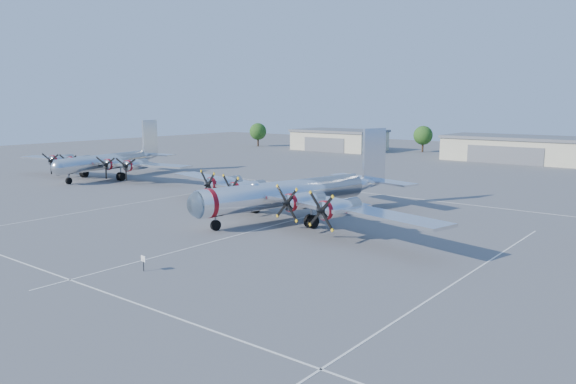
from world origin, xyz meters
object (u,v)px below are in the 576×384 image
Objects in this scene: tree_west at (423,135)px; info_placard at (143,260)px; hangar_west at (339,140)px; main_bomber_b29 at (294,218)px; hangar_center at (515,148)px; bomber_west at (109,178)px; tree_far_west at (258,132)px.

info_placard is at bearing -75.67° from tree_west.
hangar_west is 0.53× the size of main_bomber_b29.
tree_west reaches higher than main_bomber_b29.
hangar_center is 23.86× the size of info_placard.
info_placard is at bearing -42.17° from bomber_west.
bomber_west is at bearing -69.42° from tree_far_west.
tree_west reaches higher than hangar_center.
hangar_center is 83.39m from bomber_west.
tree_far_west is 0.19× the size of bomber_west.
tree_far_west is at bearing -176.76° from hangar_center.
bomber_west is at bearing -122.83° from hangar_center.
tree_west is at bearing 119.49° from main_bomber_b29.
tree_west reaches higher than info_placard.
hangar_west is 45.00m from hangar_center.
hangar_center is at bearing 46.61° from bomber_west.
tree_far_west reaches higher than bomber_west.
info_placard is at bearing -52.79° from tree_far_west.
tree_west is 5.54× the size of info_placard.
tree_far_west is 100.51m from main_bomber_b29.
hangar_west is 70.09m from bomber_west.
hangar_west is at bearing 133.51° from main_bomber_b29.
tree_far_west is at bearing -170.99° from hangar_west.
hangar_center is at bearing -0.00° from hangar_west.
main_bomber_b29 is at bearing -90.52° from hangar_center.
hangar_center reaches higher than info_placard.
info_placard is at bearing -88.59° from hangar_center.
hangar_center is 76.69m from main_bomber_b29.
hangar_center is 99.40m from info_placard.
hangar_center is 26.30m from tree_west.
main_bomber_b29 is (69.30, -72.67, -4.22)m from tree_far_west.
bomber_west is (24.81, -66.08, -4.22)m from tree_far_west.
main_bomber_b29 is (-0.70, -76.64, -2.71)m from hangar_center.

